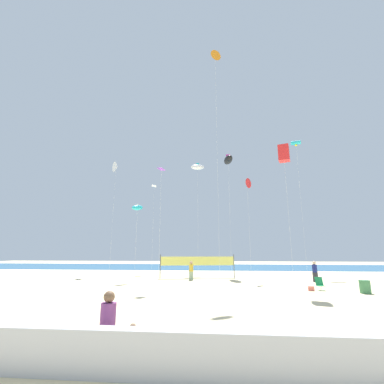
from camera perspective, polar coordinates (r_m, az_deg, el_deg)
ground_plane at (r=18.15m, az=-0.74°, el=-21.06°), size 120.00×120.00×0.00m
ocean_band at (r=50.41m, az=3.46°, el=-15.53°), size 120.00×20.00×0.01m
boardwalk_ledge at (r=7.08m, az=-12.53°, el=-30.37°), size 28.00×0.44×1.00m
mother_figure at (r=7.89m, az=-17.46°, el=-25.12°), size 0.39×0.39×1.71m
toddler_figure at (r=7.86m, az=-12.56°, el=-28.58°), size 0.21×0.21×0.93m
beachgoer_mustard_shirt at (r=27.17m, az=-0.18°, el=-16.18°), size 0.41×0.41×1.79m
beachgoer_navy_shirt at (r=28.02m, az=24.58°, el=-14.92°), size 0.42×0.42×1.84m
folding_beach_chair at (r=22.39m, az=25.44°, el=-17.07°), size 0.52×0.65×0.89m
trash_barrel at (r=22.11m, az=32.79°, el=-16.52°), size 0.67×0.67×0.84m
volleyball_net at (r=29.13m, az=1.19°, el=-14.59°), size 7.69×1.58×2.40m
beach_handbag at (r=21.75m, az=23.93°, el=-18.20°), size 0.39×0.20×0.31m
kite_red_box at (r=23.09m, az=18.87°, el=7.73°), size 1.04×1.04×11.08m
kite_cyan_tube at (r=39.24m, az=21.14°, el=9.59°), size 1.32×0.79×17.23m
kite_black_inflatable at (r=35.86m, az=7.68°, el=6.76°), size 1.42×2.92×15.22m
kite_red_delta at (r=29.08m, az=11.61°, el=1.77°), size 0.89×1.02×10.29m
kite_white_inflatable at (r=38.48m, az=1.19°, el=5.28°), size 2.25×1.73×15.03m
kite_cyan_inflatable at (r=27.64m, az=-11.50°, el=-3.28°), size 1.18×1.54×7.40m
kite_violet_diamond at (r=23.14m, az=-6.47°, el=4.73°), size 0.78×0.77×9.78m
kite_white_diamond at (r=38.65m, az=-8.00°, el=1.14°), size 0.87×0.88×12.05m
kite_orange_delta at (r=30.21m, az=4.92°, el=26.63°), size 1.12×0.80×22.41m
kite_white_delta at (r=38.32m, az=-15.82°, el=5.11°), size 1.35×1.38×14.73m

